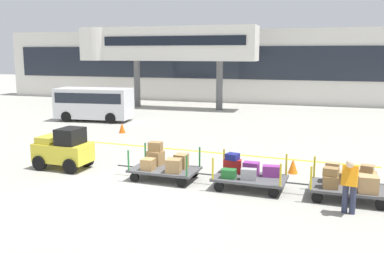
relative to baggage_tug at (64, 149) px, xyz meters
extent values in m
plane|color=#9E9B91|center=(3.32, -1.93, -0.75)|extent=(120.00, 120.00, 0.00)
cube|color=yellow|center=(4.05, 4.22, -0.75)|extent=(15.07, 1.32, 0.01)
cube|color=silver|center=(3.32, 24.07, 2.42)|extent=(48.24, 2.40, 6.34)
cube|color=#1E232D|center=(3.32, 22.82, 2.74)|extent=(45.83, 0.12, 2.80)
cube|color=silver|center=(-1.67, 18.07, 4.28)|extent=(12.45, 2.20, 2.60)
cylinder|color=silver|center=(-8.49, 18.07, 4.28)|extent=(3.00, 3.00, 2.60)
cube|color=black|center=(-1.67, 16.93, 4.48)|extent=(11.20, 0.08, 0.70)
cylinder|color=#59595B|center=(-5.09, 18.07, 1.11)|extent=(0.50, 0.50, 3.73)
cylinder|color=#59595B|center=(1.76, 18.07, 1.11)|extent=(0.50, 0.50, 3.73)
cube|color=gold|center=(-0.03, 0.00, -0.12)|extent=(2.16, 1.21, 0.70)
cube|color=black|center=(0.33, -0.02, 0.53)|extent=(0.85, 1.03, 0.60)
cube|color=gold|center=(-0.61, 0.03, 0.35)|extent=(0.75, 0.97, 0.24)
cylinder|color=black|center=(-0.69, 0.56, -0.47)|extent=(0.57, 0.21, 0.56)
cylinder|color=black|center=(-0.74, -0.48, -0.47)|extent=(0.57, 0.21, 0.56)
cylinder|color=black|center=(0.68, 0.49, -0.47)|extent=(0.57, 0.21, 0.56)
cylinder|color=black|center=(0.62, -0.56, -0.47)|extent=(0.57, 0.21, 0.56)
cube|color=#4C4C4F|center=(4.16, -0.22, -0.39)|extent=(2.37, 1.52, 0.08)
cylinder|color=#237033|center=(3.14, 0.48, 0.00)|extent=(0.06, 0.06, 0.70)
cylinder|color=#237033|center=(3.07, -0.81, 0.00)|extent=(0.06, 0.06, 0.70)
cylinder|color=#237033|center=(5.25, 0.36, 0.00)|extent=(0.06, 0.06, 0.70)
cylinder|color=#237033|center=(5.18, -0.92, 0.00)|extent=(0.06, 0.06, 0.70)
cylinder|color=black|center=(3.33, 0.42, -0.59)|extent=(0.32, 0.12, 0.32)
cylinder|color=black|center=(3.27, -0.77, -0.59)|extent=(0.32, 0.12, 0.32)
cylinder|color=black|center=(5.05, 0.32, -0.59)|extent=(0.32, 0.12, 0.32)
cylinder|color=black|center=(4.99, -0.86, -0.59)|extent=(0.32, 0.12, 0.32)
cylinder|color=#333333|center=(2.66, -0.14, -0.41)|extent=(0.70, 0.09, 0.05)
cube|color=#A87F4C|center=(3.67, 0.17, -0.11)|extent=(0.60, 0.55, 0.49)
cube|color=#A87F4C|center=(3.68, -0.53, -0.16)|extent=(0.43, 0.45, 0.38)
cube|color=#A87F4C|center=(4.68, 0.03, -0.11)|extent=(0.44, 0.47, 0.49)
cube|color=#9E7A4C|center=(4.63, -0.60, -0.12)|extent=(0.52, 0.50, 0.46)
cube|color=olive|center=(3.67, 0.17, 0.31)|extent=(0.47, 0.36, 0.33)
cube|color=#4C4C4F|center=(7.16, -0.38, -0.39)|extent=(2.37, 1.52, 0.08)
cylinder|color=gold|center=(6.13, 0.32, 0.00)|extent=(0.06, 0.06, 0.70)
cylinder|color=gold|center=(6.06, -0.97, 0.00)|extent=(0.06, 0.06, 0.70)
cylinder|color=gold|center=(8.25, 0.20, 0.00)|extent=(0.06, 0.06, 0.70)
cylinder|color=gold|center=(8.18, -1.08, 0.00)|extent=(0.06, 0.06, 0.70)
cylinder|color=black|center=(6.33, 0.26, -0.59)|extent=(0.32, 0.12, 0.32)
cylinder|color=black|center=(6.26, -0.93, -0.59)|extent=(0.32, 0.12, 0.32)
cylinder|color=black|center=(8.05, 0.16, -0.59)|extent=(0.32, 0.12, 0.32)
cylinder|color=black|center=(7.99, -1.02, -0.59)|extent=(0.32, 0.12, 0.32)
cylinder|color=#333333|center=(5.66, -0.30, -0.41)|extent=(0.70, 0.09, 0.05)
cube|color=red|center=(6.50, -0.06, -0.13)|extent=(0.61, 0.31, 0.45)
cube|color=#236B2D|center=(6.52, -0.69, -0.21)|extent=(0.46, 0.34, 0.29)
cube|color=#8C338C|center=(7.14, -0.09, -0.15)|extent=(0.53, 0.38, 0.41)
cube|color=#99999E|center=(7.16, -0.69, -0.17)|extent=(0.51, 0.32, 0.36)
cube|color=#8C338C|center=(7.80, -0.12, -0.17)|extent=(0.58, 0.37, 0.36)
cube|color=navy|center=(6.50, -0.06, 0.20)|extent=(0.48, 0.45, 0.21)
cube|color=#4C4C4F|center=(10.15, -0.54, -0.39)|extent=(2.37, 1.52, 0.08)
cylinder|color=gold|center=(9.13, 0.15, 0.00)|extent=(0.06, 0.06, 0.70)
cylinder|color=gold|center=(9.06, -1.13, 0.00)|extent=(0.06, 0.06, 0.70)
cylinder|color=black|center=(9.32, 0.10, -0.59)|extent=(0.32, 0.12, 0.32)
cylinder|color=black|center=(9.26, -1.09, -0.59)|extent=(0.32, 0.12, 0.32)
cylinder|color=black|center=(11.04, 0.00, -0.59)|extent=(0.32, 0.12, 0.32)
cylinder|color=black|center=(10.98, -1.19, -0.59)|extent=(0.32, 0.12, 0.32)
cylinder|color=#333333|center=(8.65, -0.46, -0.41)|extent=(0.70, 0.09, 0.05)
cube|color=#9E7A4C|center=(9.67, -0.15, -0.17)|extent=(0.55, 0.48, 0.36)
cube|color=olive|center=(9.61, -0.78, -0.17)|extent=(0.45, 0.49, 0.37)
cube|color=#A87F4C|center=(10.66, -0.24, -0.14)|extent=(0.60, 0.57, 0.43)
cube|color=tan|center=(10.63, -0.93, -0.11)|extent=(0.55, 0.48, 0.49)
cube|color=tan|center=(9.67, -0.15, 0.13)|extent=(0.44, 0.35, 0.26)
cube|color=olive|center=(9.61, -0.78, 0.14)|extent=(0.48, 0.41, 0.24)
cube|color=#9E7A4C|center=(10.66, -0.24, 0.18)|extent=(0.42, 0.37, 0.21)
cylinder|color=#2D334C|center=(9.99, -1.67, -0.34)|extent=(0.16, 0.16, 0.82)
cylinder|color=#2D334C|center=(10.19, -1.71, -0.34)|extent=(0.16, 0.16, 0.82)
cube|color=orange|center=(10.07, -1.79, 0.33)|extent=(0.47, 0.49, 0.61)
sphere|color=beige|center=(10.05, -1.91, 0.70)|extent=(0.22, 0.22, 0.22)
cube|color=silver|center=(-4.76, 10.58, 0.39)|extent=(4.96, 2.35, 1.90)
cube|color=#1E232D|center=(-4.76, 10.58, 0.79)|extent=(4.58, 2.35, 0.64)
cylinder|color=black|center=(-6.16, 9.57, -0.41)|extent=(0.70, 0.30, 0.68)
cylinder|color=black|center=(-3.20, 9.85, -0.41)|extent=(0.70, 0.30, 0.68)
cone|color=#EA590F|center=(-1.15, 7.24, -0.48)|extent=(0.36, 0.36, 0.55)
cone|color=orange|center=(8.37, 1.87, -0.48)|extent=(0.36, 0.36, 0.55)
camera|label=1|loc=(9.21, -13.54, 3.61)|focal=39.67mm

